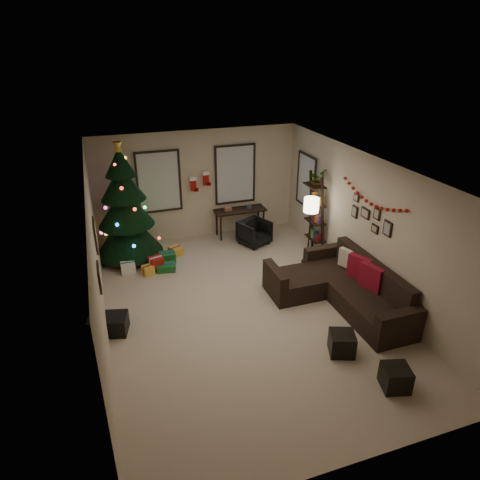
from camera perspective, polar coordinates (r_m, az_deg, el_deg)
The scene contains 29 objects.
floor at distance 8.22m, azimuth 0.70°, elevation -9.08°, with size 7.00×7.00×0.00m, color tan.
ceiling at distance 7.05m, azimuth 0.82°, elevation 9.34°, with size 7.00×7.00×0.00m, color white.
wall_back at distance 10.66m, azimuth -5.60°, elevation 7.23°, with size 5.00×5.00×0.00m, color #C4B295.
wall_front at distance 4.94m, azimuth 15.17°, elevation -17.62°, with size 5.00×5.00×0.00m, color #C4B295.
wall_left at distance 7.18m, azimuth -18.42°, elevation -3.37°, with size 7.00×7.00×0.00m, color #C4B295.
wall_right at distance 8.63m, azimuth 16.61°, elevation 1.79°, with size 7.00×7.00×0.00m, color #C4B295.
window_back_left at distance 10.41m, azimuth -10.73°, elevation 7.61°, with size 1.05×0.06×1.50m.
window_back_right at distance 10.82m, azimuth -0.66°, elevation 8.73°, with size 1.05×0.06×1.50m.
window_right_wall at distance 10.59m, azimuth 8.83°, elevation 7.78°, with size 0.06×0.90×1.30m.
christmas_tree at distance 9.87m, azimuth -14.97°, elevation 3.75°, with size 1.50×1.50×2.79m.
presents at distance 9.77m, azimuth -11.59°, elevation -2.84°, with size 1.50×1.01×0.30m.
sofa at distance 8.50m, azimuth 13.40°, elevation -6.29°, with size 1.87×2.72×0.87m.
pillow_red_a at distance 8.28m, azimuth 17.00°, elevation -4.79°, with size 0.13×0.48×0.48m, color maroon.
pillow_red_b at distance 8.55m, azimuth 15.55°, elevation -3.58°, with size 0.13×0.47×0.47m, color maroon.
pillow_cream at distance 8.86m, azimuth 14.09°, elevation -2.43°, with size 0.11×0.38×0.38m, color beige.
ottoman_near at distance 7.29m, azimuth 13.37°, elevation -13.20°, with size 0.39×0.39×0.37m, color black.
ottoman_far at distance 6.91m, azimuth 19.94°, elevation -16.81°, with size 0.38×0.38×0.36m, color black.
desk at distance 10.92m, azimuth 0.01°, elevation 3.70°, with size 1.30×0.46×0.70m.
desk_chair at distance 10.52m, azimuth 1.93°, elevation 1.00°, with size 0.60×0.56×0.62m, color black.
bookshelf at distance 9.97m, azimuth 10.05°, elevation 3.17°, with size 0.30×0.57×1.96m.
potted_plant at distance 9.74m, azimuth 10.21°, elevation 8.31°, with size 0.52×0.45×0.58m, color #4C4C4C.
floor_lamp at distance 9.38m, azimuth 9.41°, elevation 4.04°, with size 0.33×0.33×1.55m.
art_map at distance 7.93m, azimuth -18.67°, elevation 0.62°, with size 0.04×0.60×0.50m.
art_abstract at distance 6.73m, azimuth -18.18°, elevation -4.70°, with size 0.04×0.45×0.35m.
gallery at distance 8.48m, azimuth 16.96°, elevation 2.96°, with size 0.03×1.25×0.54m.
garland at distance 8.33m, azimuth 17.11°, elevation 5.35°, with size 0.08×1.90×0.30m, color #A5140C, non-canonical shape.
stocking_left at distance 10.46m, azimuth -6.18°, elevation 7.39°, with size 0.20×0.05×0.36m.
stocking_right at distance 10.55m, azimuth -4.51°, elevation 8.15°, with size 0.20×0.05×0.36m.
storage_bin at distance 7.88m, azimuth -17.09°, elevation -10.65°, with size 0.64×0.43×0.32m, color black.
Camera 1 is at (-2.29, -6.38, 4.64)m, focal length 32.13 mm.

